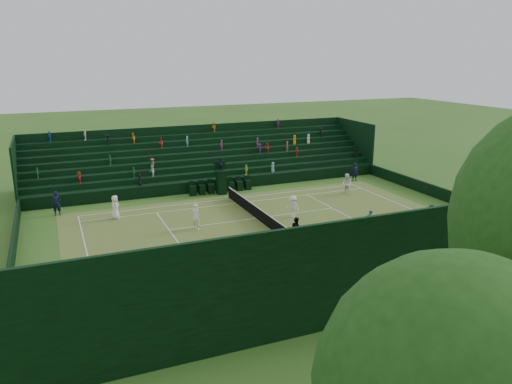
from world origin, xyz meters
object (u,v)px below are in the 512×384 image
Objects in this scene: player_near_west at (115,207)px; player_near_east at (196,216)px; player_far_west at (347,184)px; player_far_east at (293,207)px; tennis_net at (256,212)px; umpire_chair at (221,179)px.

player_near_west is 0.95× the size of player_near_east.
player_far_west is 7.98m from player_far_east.
tennis_net is 4.67m from player_near_east.
tennis_net is 6.71× the size of player_near_west.
player_near_west is at bearing -147.32° from player_far_east.
player_near_west is 19.02m from player_far_west.
tennis_net is at bearing -142.05° from player_far_east.
player_near_west is (-3.90, -9.38, 0.34)m from tennis_net.
player_near_west is 12.84m from player_far_east.
umpire_chair is at bearing -61.35° from player_near_east.
player_far_west reaches higher than player_far_east.
player_near_west is 6.50m from player_near_east.
umpire_chair is 1.78× the size of player_near_west.
umpire_chair is 1.91× the size of player_far_east.
umpire_chair reaches higher than player_far_east.
umpire_chair is 9.84m from player_near_west.
umpire_chair reaches higher than player_near_west.
player_far_west is at bearing -107.49° from player_near_east.
player_far_west reaches higher than tennis_net.
player_near_west is 1.07× the size of player_far_east.
player_near_west is 0.97× the size of player_far_west.
tennis_net is 2.71m from player_far_east.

